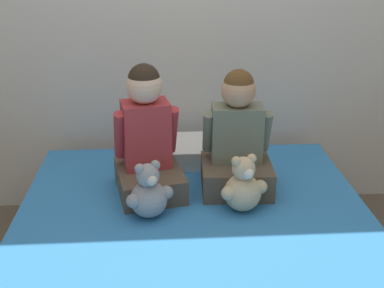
# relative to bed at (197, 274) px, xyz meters

# --- Properties ---
(wall_behind_bed) EXTENTS (8.00, 0.06, 2.50)m
(wall_behind_bed) POSITION_rel_bed_xyz_m (0.00, 1.09, 1.03)
(wall_behind_bed) COLOR silver
(wall_behind_bed) RESTS_ON ground_plane
(bed) EXTENTS (1.69, 1.90, 0.44)m
(bed) POSITION_rel_bed_xyz_m (0.00, 0.00, 0.00)
(bed) COLOR #473828
(bed) RESTS_ON ground_plane
(child_on_left) EXTENTS (0.38, 0.43, 0.65)m
(child_on_left) POSITION_rel_bed_xyz_m (-0.22, 0.42, 0.49)
(child_on_left) COLOR brown
(child_on_left) RESTS_ON bed
(child_on_right) EXTENTS (0.36, 0.33, 0.62)m
(child_on_right) POSITION_rel_bed_xyz_m (0.23, 0.41, 0.47)
(child_on_right) COLOR brown
(child_on_right) RESTS_ON bed
(teddy_bear_held_by_left_child) EXTENTS (0.21, 0.17, 0.27)m
(teddy_bear_held_by_left_child) POSITION_rel_bed_xyz_m (-0.21, 0.15, 0.34)
(teddy_bear_held_by_left_child) COLOR #939399
(teddy_bear_held_by_left_child) RESTS_ON bed
(teddy_bear_held_by_right_child) EXTENTS (0.23, 0.18, 0.28)m
(teddy_bear_held_by_right_child) POSITION_rel_bed_xyz_m (0.23, 0.18, 0.34)
(teddy_bear_held_by_right_child) COLOR #D1B78E
(teddy_bear_held_by_right_child) RESTS_ON bed
(pillow_at_headboard) EXTENTS (0.51, 0.33, 0.11)m
(pillow_at_headboard) POSITION_rel_bed_xyz_m (0.00, 0.76, 0.28)
(pillow_at_headboard) COLOR white
(pillow_at_headboard) RESTS_ON bed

